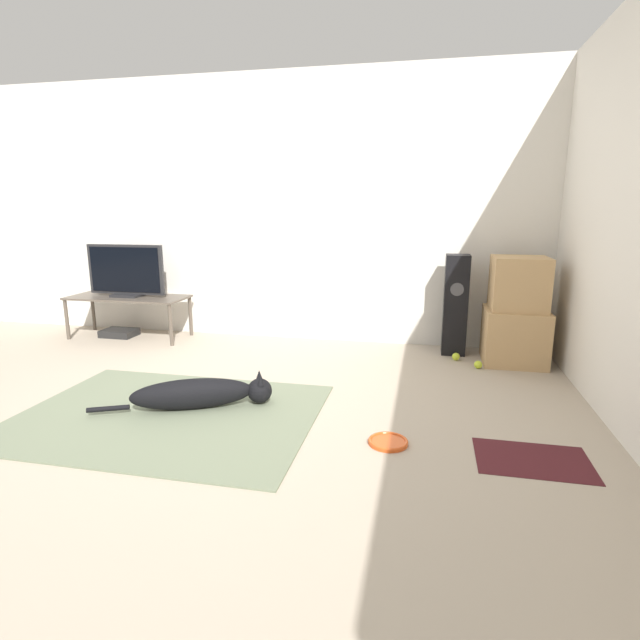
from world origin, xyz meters
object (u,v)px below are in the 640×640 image
cardboard_box_lower (514,336)px  cardboard_box_upper (519,283)px  tennis_ball_near_speaker (478,365)px  game_console (119,333)px  frisbee (388,442)px  floor_speaker (455,305)px  tv (126,271)px  tv_stand (128,301)px  tennis_ball_by_boxes (456,357)px  dog (202,393)px

cardboard_box_lower → cardboard_box_upper: bearing=129.8°
tennis_ball_near_speaker → game_console: (-3.54, 0.33, 0.00)m
frisbee → cardboard_box_upper: cardboard_box_upper is taller
tennis_ball_near_speaker → floor_speaker: bearing=114.1°
floor_speaker → tv: tv is taller
tv_stand → game_console: (-0.14, 0.01, -0.35)m
game_console → floor_speaker: bearing=1.6°
tv → game_console: (-0.14, 0.01, -0.64)m
cardboard_box_lower → tv_stand: size_ratio=0.42×
tennis_ball_by_boxes → tennis_ball_near_speaker: size_ratio=1.00×
cardboard_box_upper → tv: tv is taller
cardboard_box_upper → cardboard_box_lower: bearing=-50.2°
frisbee → tv_stand: size_ratio=0.19×
dog → cardboard_box_upper: cardboard_box_upper is taller
dog → frisbee: 1.26m
cardboard_box_lower → game_console: 3.85m
tennis_ball_near_speaker → frisbee: bearing=-112.2°
tennis_ball_near_speaker → cardboard_box_lower: bearing=38.7°
cardboard_box_lower → dog: bearing=-144.9°
frisbee → cardboard_box_lower: 2.00m
frisbee → tv_stand: tv_stand is taller
tennis_ball_by_boxes → game_console: bearing=177.8°
cardboard_box_upper → tennis_ball_by_boxes: cardboard_box_upper is taller
tennis_ball_by_boxes → cardboard_box_lower: bearing=5.6°
cardboard_box_upper → tennis_ball_near_speaker: cardboard_box_upper is taller
tv_stand → tv: bearing=90.0°
cardboard_box_upper → tennis_ball_near_speaker: bearing=-141.0°
frisbee → tv: bearing=146.6°
dog → cardboard_box_upper: 2.70m
tv → tennis_ball_near_speaker: tv is taller
frisbee → cardboard_box_lower: size_ratio=0.45×
frisbee → cardboard_box_upper: size_ratio=0.51×
tv_stand → cardboard_box_lower: bearing=-1.1°
cardboard_box_upper → tv: size_ratio=0.54×
frisbee → floor_speaker: bearing=77.4°
tv_stand → dog: bearing=-45.9°
tennis_ball_near_speaker → game_console: 3.55m
frisbee → dog: bearing=168.9°
tv → tennis_ball_by_boxes: (3.23, -0.12, -0.65)m
tv_stand → tennis_ball_near_speaker: bearing=-5.3°
floor_speaker → tennis_ball_by_boxes: (0.02, -0.22, -0.42)m
tv_stand → cardboard_box_upper: bearing=-1.1°
dog → frisbee: size_ratio=4.79×
cardboard_box_lower → tv_stand: 3.71m
game_console → cardboard_box_lower: bearing=-1.2°
floor_speaker → tennis_ball_near_speaker: (0.19, -0.42, -0.42)m
floor_speaker → game_console: floor_speaker is taller
tv → floor_speaker: bearing=1.7°
frisbee → tennis_ball_near_speaker: bearing=67.8°
tennis_ball_near_speaker → game_console: game_console is taller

